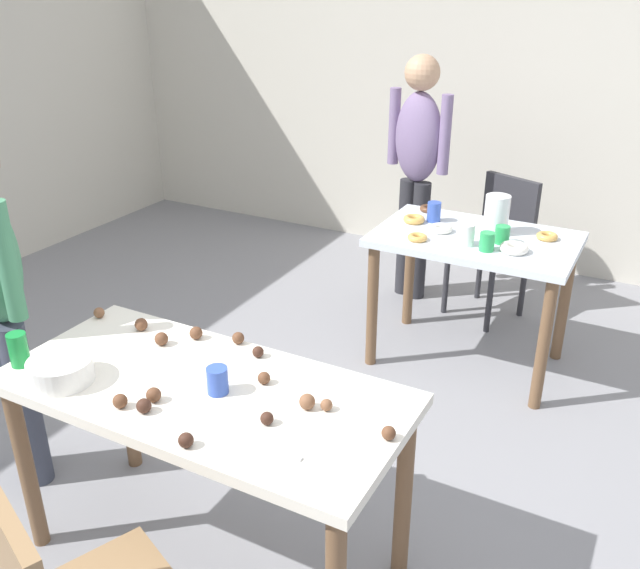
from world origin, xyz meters
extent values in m
plane|color=gray|center=(0.00, 0.00, 0.00)|extent=(6.40, 6.40, 0.00)
cube|color=beige|center=(0.00, 3.20, 1.30)|extent=(6.40, 0.10, 2.60)
cube|color=silver|center=(-0.08, -0.24, 0.73)|extent=(1.39, 0.64, 0.04)
cylinder|color=brown|center=(-0.71, -0.50, 0.35)|extent=(0.06, 0.06, 0.71)
cylinder|color=brown|center=(-0.71, 0.03, 0.35)|extent=(0.06, 0.06, 0.71)
cylinder|color=brown|center=(0.56, 0.03, 0.35)|extent=(0.06, 0.06, 0.71)
cube|color=silver|center=(0.32, 1.59, 0.73)|extent=(1.03, 0.67, 0.04)
cylinder|color=brown|center=(-0.14, 1.31, 0.35)|extent=(0.06, 0.06, 0.71)
cylinder|color=brown|center=(0.77, 1.31, 0.35)|extent=(0.06, 0.06, 0.71)
cylinder|color=brown|center=(-0.14, 1.87, 0.35)|extent=(0.06, 0.06, 0.71)
cylinder|color=brown|center=(0.77, 1.87, 0.35)|extent=(0.06, 0.06, 0.71)
cube|color=#2D2D33|center=(0.24, 2.21, 0.43)|extent=(0.52, 0.52, 0.04)
cube|color=#2D2D33|center=(0.31, 2.37, 0.66)|extent=(0.37, 0.18, 0.42)
cylinder|color=#2D2D33|center=(0.34, 1.99, 0.21)|extent=(0.04, 0.04, 0.41)
cylinder|color=#2D2D33|center=(0.02, 2.11, 0.21)|extent=(0.04, 0.04, 0.41)
cylinder|color=#2D2D33|center=(0.46, 2.30, 0.21)|extent=(0.04, 0.04, 0.41)
cylinder|color=#2D2D33|center=(0.15, 2.43, 0.21)|extent=(0.04, 0.04, 0.41)
cylinder|color=#383D4C|center=(-1.10, -0.21, 0.38)|extent=(0.11, 0.11, 0.75)
cylinder|color=#383D4C|center=(-1.00, -0.25, 0.38)|extent=(0.11, 0.11, 0.75)
cylinder|color=#3D7A56|center=(-0.87, -0.29, 1.06)|extent=(0.09, 0.09, 0.45)
cylinder|color=#28282D|center=(-0.22, 2.25, 0.40)|extent=(0.11, 0.11, 0.79)
cylinder|color=#28282D|center=(-0.33, 2.28, 0.40)|extent=(0.11, 0.11, 0.79)
ellipsoid|color=slate|center=(-0.28, 2.27, 1.07)|extent=(0.36, 0.27, 0.56)
sphere|color=tan|center=(-0.28, 2.27, 1.46)|extent=(0.21, 0.21, 0.21)
cylinder|color=slate|center=(-0.09, 2.22, 1.11)|extent=(0.09, 0.09, 0.48)
cylinder|color=slate|center=(-0.46, 2.32, 1.11)|extent=(0.09, 0.09, 0.48)
cylinder|color=white|center=(-0.51, -0.43, 0.79)|extent=(0.21, 0.21, 0.08)
cylinder|color=#198438|center=(-0.72, -0.42, 0.81)|extent=(0.07, 0.07, 0.12)
cube|color=silver|center=(0.32, -0.41, 0.75)|extent=(0.17, 0.02, 0.01)
cylinder|color=#3351B2|center=(-0.01, -0.24, 0.80)|extent=(0.07, 0.07, 0.09)
sphere|color=brown|center=(0.29, -0.18, 0.78)|extent=(0.05, 0.05, 0.05)
sphere|color=brown|center=(-0.29, 0.02, 0.77)|extent=(0.05, 0.05, 0.05)
sphere|color=#3D2319|center=(-0.02, 0.01, 0.77)|extent=(0.04, 0.04, 0.04)
sphere|color=brown|center=(-0.16, -0.38, 0.77)|extent=(0.05, 0.05, 0.05)
sphere|color=brown|center=(0.10, -0.13, 0.77)|extent=(0.04, 0.04, 0.04)
sphere|color=brown|center=(-0.74, -0.03, 0.77)|extent=(0.04, 0.04, 0.04)
sphere|color=brown|center=(0.35, -0.16, 0.77)|extent=(0.04, 0.04, 0.04)
sphere|color=#3D2319|center=(-0.15, -0.44, 0.77)|extent=(0.05, 0.05, 0.05)
sphere|color=#3D2319|center=(0.23, -0.31, 0.77)|extent=(0.04, 0.04, 0.04)
sphere|color=brown|center=(-0.38, -0.08, 0.77)|extent=(0.05, 0.05, 0.05)
sphere|color=brown|center=(-0.23, -0.46, 0.77)|extent=(0.05, 0.05, 0.05)
sphere|color=brown|center=(-0.52, -0.03, 0.77)|extent=(0.05, 0.05, 0.05)
sphere|color=brown|center=(0.58, -0.21, 0.77)|extent=(0.04, 0.04, 0.04)
sphere|color=#3D2319|center=(0.08, -0.51, 0.77)|extent=(0.05, 0.05, 0.05)
sphere|color=brown|center=(-0.13, 0.06, 0.77)|extent=(0.05, 0.05, 0.05)
cylinder|color=white|center=(0.39, 1.68, 0.85)|extent=(0.13, 0.13, 0.21)
cylinder|color=white|center=(0.31, 1.44, 0.80)|extent=(0.09, 0.09, 0.11)
cylinder|color=#3351B2|center=(0.04, 1.70, 0.80)|extent=(0.07, 0.07, 0.11)
cylinder|color=green|center=(0.46, 1.55, 0.80)|extent=(0.07, 0.07, 0.09)
cylinder|color=green|center=(0.42, 1.41, 0.80)|extent=(0.07, 0.07, 0.09)
torus|color=white|center=(0.13, 1.56, 0.77)|extent=(0.12, 0.12, 0.04)
torus|color=gold|center=(0.65, 1.71, 0.77)|extent=(0.11, 0.11, 0.03)
torus|color=brown|center=(-0.04, 1.86, 0.77)|extent=(0.10, 0.10, 0.03)
torus|color=gold|center=(-0.05, 1.64, 0.77)|extent=(0.12, 0.12, 0.04)
torus|color=gold|center=(0.07, 1.38, 0.77)|extent=(0.10, 0.10, 0.03)
torus|color=white|center=(0.55, 1.45, 0.77)|extent=(0.14, 0.14, 0.04)
camera|label=1|loc=(1.18, -1.75, 2.00)|focal=38.40mm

